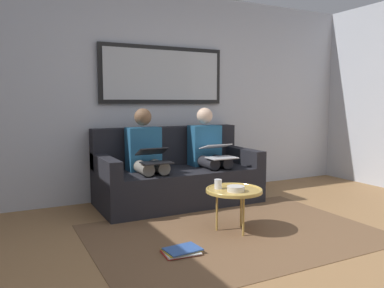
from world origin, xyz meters
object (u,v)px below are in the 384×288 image
(framed_mirror, at_px, (163,75))
(coffee_table, at_px, (234,191))
(couch, at_px, (176,176))
(person_right, at_px, (146,155))
(laptop_silver, at_px, (218,151))
(laptop_black, at_px, (154,156))
(cup, at_px, (218,184))
(bowl, at_px, (236,189))
(person_left, at_px, (208,151))
(magazine_stack, at_px, (181,251))

(framed_mirror, relative_size, coffee_table, 3.13)
(couch, xyz_separation_m, framed_mirror, (0.00, -0.39, 1.24))
(person_right, bearing_deg, laptop_silver, 163.69)
(framed_mirror, distance_m, laptop_black, 1.22)
(cup, bearing_deg, person_right, -73.23)
(framed_mirror, xyz_separation_m, cup, (0.09, 1.52, -1.10))
(cup, xyz_separation_m, laptop_silver, (-0.49, -0.82, 0.19))
(cup, relative_size, bowl, 0.57)
(laptop_silver, relative_size, person_right, 0.33)
(laptop_silver, height_order, person_right, person_right)
(couch, relative_size, framed_mirror, 1.15)
(person_right, distance_m, laptop_black, 0.24)
(coffee_table, height_order, person_right, person_right)
(coffee_table, xyz_separation_m, bowl, (0.03, 0.08, 0.04))
(couch, xyz_separation_m, person_left, (-0.41, 0.07, 0.30))
(framed_mirror, relative_size, magazine_stack, 5.29)
(coffee_table, relative_size, bowl, 3.32)
(framed_mirror, height_order, laptop_black, framed_mirror)
(couch, relative_size, person_left, 1.67)
(laptop_silver, bearing_deg, coffee_table, 67.69)
(person_right, bearing_deg, laptop_black, 90.00)
(couch, xyz_separation_m, bowl, (0.00, 1.30, 0.11))
(laptop_silver, bearing_deg, cup, 59.01)
(person_right, bearing_deg, cup, 106.77)
(coffee_table, height_order, magazine_stack, coffee_table)
(laptop_silver, bearing_deg, person_left, -90.00)
(laptop_black, xyz_separation_m, magazine_stack, (0.23, 1.18, -0.60))
(framed_mirror, xyz_separation_m, bowl, (0.00, 1.68, -1.12))
(framed_mirror, height_order, coffee_table, framed_mirror)
(bowl, relative_size, magazine_stack, 0.51)
(cup, relative_size, magazine_stack, 0.29)
(couch, distance_m, laptop_silver, 0.60)
(laptop_silver, xyz_separation_m, person_right, (0.81, -0.24, -0.02))
(magazine_stack, bearing_deg, bowl, -163.28)
(coffee_table, bearing_deg, framed_mirror, -88.84)
(cup, xyz_separation_m, person_left, (-0.49, -1.06, 0.16))
(bowl, bearing_deg, laptop_silver, -112.39)
(framed_mirror, height_order, person_left, framed_mirror)
(cup, height_order, laptop_black, laptop_black)
(cup, relative_size, person_left, 0.08)
(couch, relative_size, laptop_black, 5.27)
(framed_mirror, xyz_separation_m, person_right, (0.41, 0.46, -0.94))
(framed_mirror, distance_m, cup, 1.88)
(framed_mirror, bearing_deg, laptop_silver, 120.32)
(cup, bearing_deg, person_left, -114.97)
(coffee_table, distance_m, person_left, 1.23)
(framed_mirror, bearing_deg, person_left, 131.64)
(person_left, height_order, magazine_stack, person_left)
(cup, bearing_deg, bowl, 117.12)
(framed_mirror, height_order, bowl, framed_mirror)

